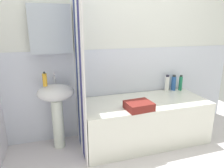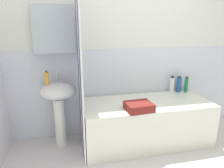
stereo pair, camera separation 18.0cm
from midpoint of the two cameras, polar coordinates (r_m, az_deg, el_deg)
name	(u,v)px [view 2 (the right image)]	position (r m, az deg, el deg)	size (l,w,h in m)	color
wall_back_tiled	(120,53)	(2.84, 3.96, 8.48)	(3.60, 0.18, 2.40)	silver
sink	(58,100)	(2.62, -12.71, -4.50)	(0.44, 0.34, 0.83)	silver
faucet	(57,77)	(2.61, -13.10, 1.92)	(0.03, 0.12, 0.12)	silver
soap_dispenser	(47,78)	(2.50, -15.64, 1.49)	(0.05, 0.05, 0.17)	gold
bathtub	(146,122)	(2.81, 11.13, -10.22)	(1.63, 0.71, 0.56)	silver
shower_curtain	(80,71)	(2.36, -6.76, 3.50)	(0.01, 0.71, 2.00)	white
conditioner_bottle	(186,85)	(3.22, 21.38, -0.18)	(0.05, 0.05, 0.23)	#1D774E
lotion_bottle	(179,84)	(3.19, 19.59, -0.13)	(0.07, 0.07, 0.23)	#28579E
body_wash_bottle	(172,85)	(3.13, 17.87, -0.19)	(0.06, 0.06, 0.24)	white
towel_folded	(139,107)	(2.40, 9.60, -6.22)	(0.30, 0.25, 0.09)	maroon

